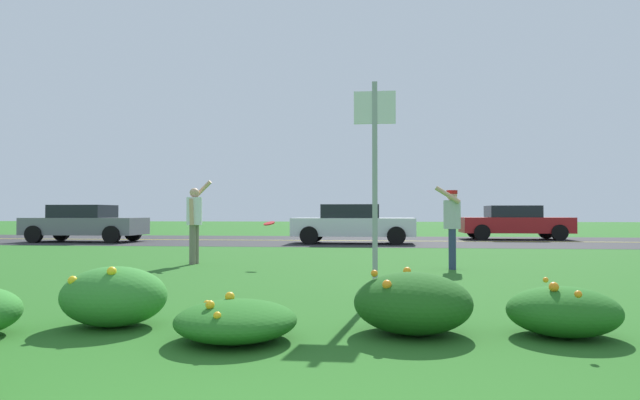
{
  "coord_description": "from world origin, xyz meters",
  "views": [
    {
      "loc": [
        0.82,
        -1.2,
        1.13
      ],
      "look_at": [
        -0.19,
        8.21,
        1.36
      ],
      "focal_mm": 30.23,
      "sensor_mm": 36.0,
      "label": 1
    }
  ],
  "objects_px": {
    "person_thrower_white_shirt": "(194,218)",
    "frisbee_red": "(269,223)",
    "sign_post_near_path": "(375,167)",
    "person_catcher_red_cap_gray_shirt": "(452,221)",
    "car_red_center_right": "(514,222)",
    "car_gray_leftmost": "(85,223)",
    "car_white_center_left": "(353,224)"
  },
  "relations": [
    {
      "from": "person_catcher_red_cap_gray_shirt",
      "to": "car_gray_leftmost",
      "type": "distance_m",
      "value": 15.73
    },
    {
      "from": "car_white_center_left",
      "to": "person_catcher_red_cap_gray_shirt",
      "type": "bearing_deg",
      "value": -74.82
    },
    {
      "from": "person_thrower_white_shirt",
      "to": "person_catcher_red_cap_gray_shirt",
      "type": "xyz_separation_m",
      "value": [
        5.55,
        -0.49,
        -0.05
      ]
    },
    {
      "from": "person_catcher_red_cap_gray_shirt",
      "to": "car_gray_leftmost",
      "type": "bearing_deg",
      "value": 145.45
    },
    {
      "from": "person_thrower_white_shirt",
      "to": "person_catcher_red_cap_gray_shirt",
      "type": "bearing_deg",
      "value": -5.05
    },
    {
      "from": "frisbee_red",
      "to": "car_white_center_left",
      "type": "xyz_separation_m",
      "value": [
        1.35,
        8.89,
        -0.17
      ]
    },
    {
      "from": "frisbee_red",
      "to": "person_catcher_red_cap_gray_shirt",
      "type": "bearing_deg",
      "value": -0.58
    },
    {
      "from": "person_catcher_red_cap_gray_shirt",
      "to": "sign_post_near_path",
      "type": "bearing_deg",
      "value": -111.69
    },
    {
      "from": "car_red_center_right",
      "to": "car_gray_leftmost",
      "type": "bearing_deg",
      "value": -167.45
    },
    {
      "from": "person_thrower_white_shirt",
      "to": "car_white_center_left",
      "type": "relative_size",
      "value": 0.42
    },
    {
      "from": "sign_post_near_path",
      "to": "person_catcher_red_cap_gray_shirt",
      "type": "xyz_separation_m",
      "value": [
        1.53,
        3.84,
        -0.77
      ]
    },
    {
      "from": "car_red_center_right",
      "to": "frisbee_red",
      "type": "bearing_deg",
      "value": -122.5
    },
    {
      "from": "person_thrower_white_shirt",
      "to": "car_red_center_right",
      "type": "relative_size",
      "value": 0.42
    },
    {
      "from": "sign_post_near_path",
      "to": "frisbee_red",
      "type": "distance_m",
      "value": 4.56
    },
    {
      "from": "person_thrower_white_shirt",
      "to": "person_catcher_red_cap_gray_shirt",
      "type": "relative_size",
      "value": 1.12
    },
    {
      "from": "person_thrower_white_shirt",
      "to": "frisbee_red",
      "type": "height_order",
      "value": "person_thrower_white_shirt"
    },
    {
      "from": "person_catcher_red_cap_gray_shirt",
      "to": "frisbee_red",
      "type": "xyz_separation_m",
      "value": [
        -3.77,
        0.04,
        -0.06
      ]
    },
    {
      "from": "sign_post_near_path",
      "to": "car_red_center_right",
      "type": "distance_m",
      "value": 17.65
    },
    {
      "from": "sign_post_near_path",
      "to": "car_gray_leftmost",
      "type": "height_order",
      "value": "sign_post_near_path"
    },
    {
      "from": "frisbee_red",
      "to": "car_gray_leftmost",
      "type": "height_order",
      "value": "car_gray_leftmost"
    },
    {
      "from": "person_catcher_red_cap_gray_shirt",
      "to": "frisbee_red",
      "type": "bearing_deg",
      "value": 179.42
    },
    {
      "from": "car_gray_leftmost",
      "to": "frisbee_red",
      "type": "bearing_deg",
      "value": -44.04
    },
    {
      "from": "car_white_center_left",
      "to": "car_red_center_right",
      "type": "relative_size",
      "value": 1.0
    },
    {
      "from": "person_thrower_white_shirt",
      "to": "person_catcher_red_cap_gray_shirt",
      "type": "distance_m",
      "value": 5.58
    },
    {
      "from": "sign_post_near_path",
      "to": "car_red_center_right",
      "type": "xyz_separation_m",
      "value": [
        5.87,
        16.62,
        -1.01
      ]
    },
    {
      "from": "sign_post_near_path",
      "to": "car_white_center_left",
      "type": "bearing_deg",
      "value": 94.0
    },
    {
      "from": "person_thrower_white_shirt",
      "to": "car_red_center_right",
      "type": "xyz_separation_m",
      "value": [
        9.9,
        12.28,
        -0.28
      ]
    },
    {
      "from": "person_catcher_red_cap_gray_shirt",
      "to": "car_red_center_right",
      "type": "xyz_separation_m",
      "value": [
        4.34,
        12.77,
        -0.24
      ]
    },
    {
      "from": "car_gray_leftmost",
      "to": "car_red_center_right",
      "type": "xyz_separation_m",
      "value": [
        17.3,
        3.85,
        0.0
      ]
    },
    {
      "from": "sign_post_near_path",
      "to": "car_white_center_left",
      "type": "distance_m",
      "value": 12.84
    },
    {
      "from": "car_gray_leftmost",
      "to": "car_white_center_left",
      "type": "relative_size",
      "value": 1.0
    },
    {
      "from": "person_catcher_red_cap_gray_shirt",
      "to": "car_red_center_right",
      "type": "height_order",
      "value": "person_catcher_red_cap_gray_shirt"
    }
  ]
}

